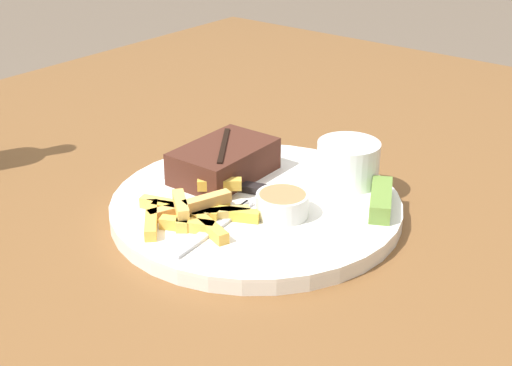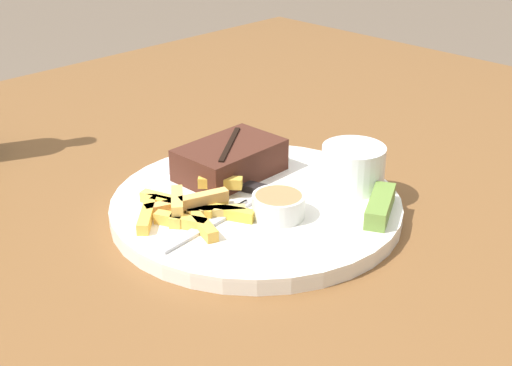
{
  "view_description": "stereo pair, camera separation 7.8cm",
  "coord_description": "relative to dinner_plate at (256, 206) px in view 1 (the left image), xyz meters",
  "views": [
    {
      "loc": [
        -0.55,
        -0.44,
        1.12
      ],
      "look_at": [
        0.0,
        0.0,
        0.78
      ],
      "focal_mm": 50.0,
      "sensor_mm": 36.0,
      "label": 1
    },
    {
      "loc": [
        -0.5,
        -0.49,
        1.12
      ],
      "look_at": [
        0.0,
        0.0,
        0.78
      ],
      "focal_mm": 50.0,
      "sensor_mm": 36.0,
      "label": 2
    }
  ],
  "objects": [
    {
      "name": "dipping_sauce_cup",
      "position": [
        -0.01,
        -0.04,
        0.02
      ],
      "size": [
        0.06,
        0.06,
        0.02
      ],
      "color": "silver",
      "rests_on": "dinner_plate"
    },
    {
      "name": "knife_utensil",
      "position": [
        0.0,
        0.05,
        0.01
      ],
      "size": [
        0.06,
        0.16,
        0.01
      ],
      "rotation": [
        0.0,
        0.0,
        1.87
      ],
      "color": "#B7B7BC",
      "rests_on": "dinner_plate"
    },
    {
      "name": "steak_portion",
      "position": [
        0.02,
        0.07,
        0.03
      ],
      "size": [
        0.12,
        0.08,
        0.04
      ],
      "color": "#472319",
      "rests_on": "dinner_plate"
    },
    {
      "name": "pickle_spear",
      "position": [
        0.07,
        -0.12,
        0.02
      ],
      "size": [
        0.08,
        0.06,
        0.02
      ],
      "color": "olive",
      "rests_on": "dinner_plate"
    },
    {
      "name": "fork_utensil",
      "position": [
        -0.09,
        -0.01,
        0.01
      ],
      "size": [
        0.13,
        0.03,
        0.0
      ],
      "rotation": [
        0.0,
        0.0,
        6.39
      ],
      "color": "#B7B7BC",
      "rests_on": "dinner_plate"
    },
    {
      "name": "dining_table",
      "position": [
        0.0,
        0.0,
        -0.07
      ],
      "size": [
        1.49,
        1.32,
        0.74
      ],
      "color": "brown",
      "rests_on": "ground_plane"
    },
    {
      "name": "fries_pile",
      "position": [
        -0.08,
        0.02,
        0.02
      ],
      "size": [
        0.14,
        0.13,
        0.02
      ],
      "color": "#E0B84C",
      "rests_on": "dinner_plate"
    },
    {
      "name": "dinner_plate",
      "position": [
        0.0,
        0.0,
        0.0
      ],
      "size": [
        0.32,
        0.32,
        0.02
      ],
      "color": "white",
      "rests_on": "dining_table"
    },
    {
      "name": "coleslaw_cup",
      "position": [
        0.1,
        -0.06,
        0.04
      ],
      "size": [
        0.07,
        0.07,
        0.05
      ],
      "color": "white",
      "rests_on": "dinner_plate"
    }
  ]
}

